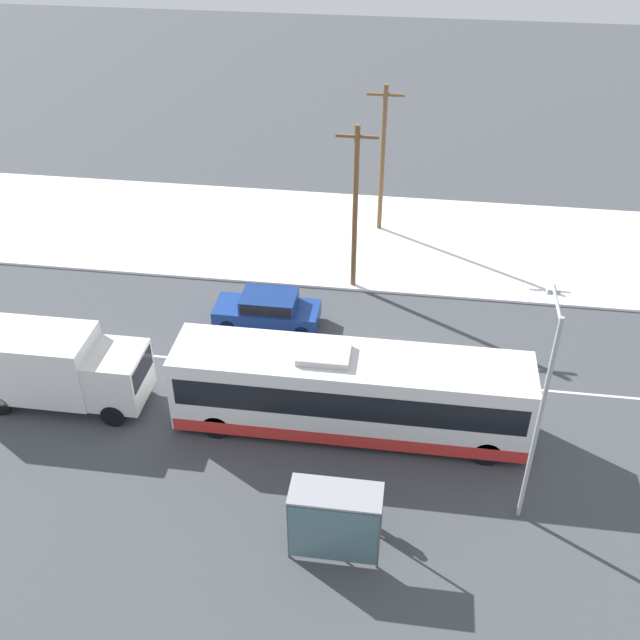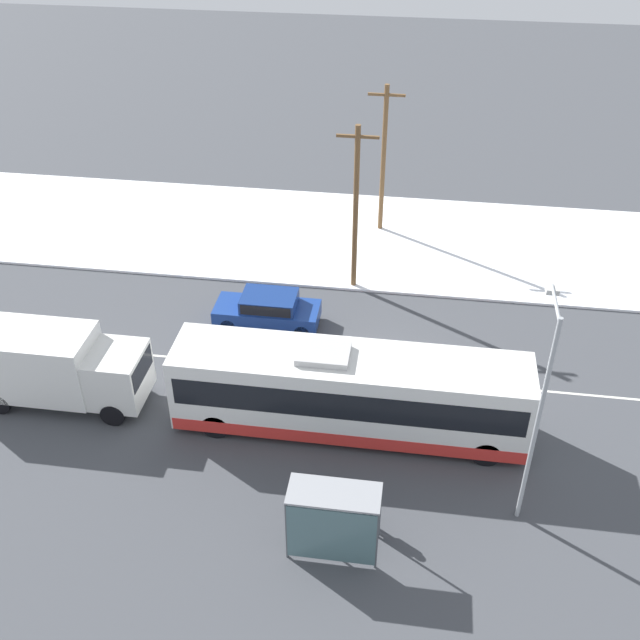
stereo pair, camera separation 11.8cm
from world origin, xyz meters
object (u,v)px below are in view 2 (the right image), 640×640
object	(u,v)px
bus_shelter	(333,517)
utility_pole_roadside	(356,207)
city_bus	(350,392)
streetlamp	(541,393)
box_truck	(50,364)
pedestrian_at_stop	(368,503)
utility_pole_snowlot	(383,158)
sedan_car	(268,309)

from	to	relation	value
bus_shelter	utility_pole_roadside	xyz separation A→B (m)	(-1.00, 15.17, 2.42)
city_bus	streetlamp	world-z (taller)	streetlamp
bus_shelter	box_truck	bearing A→B (deg)	153.64
pedestrian_at_stop	utility_pole_snowlot	bearing A→B (deg)	93.37
city_bus	utility_pole_snowlot	xyz separation A→B (m)	(-0.08, 15.36, 2.39)
city_bus	pedestrian_at_stop	xyz separation A→B (m)	(1.09, -4.32, -0.69)
sedan_car	streetlamp	xyz separation A→B (m)	(9.95, -8.85, 3.95)
box_truck	utility_pole_snowlot	size ratio (longest dim) A/B	0.88
box_truck	sedan_car	xyz separation A→B (m)	(6.94, 6.01, -0.86)
box_truck	pedestrian_at_stop	size ratio (longest dim) A/B	4.34
pedestrian_at_stop	utility_pole_roadside	distance (m)	14.36
box_truck	sedan_car	size ratio (longest dim) A/B	1.52
sedan_car	bus_shelter	distance (m)	12.39
city_bus	pedestrian_at_stop	distance (m)	4.51
sedan_car	utility_pole_roadside	world-z (taller)	utility_pole_roadside
box_truck	sedan_car	bearing A→B (deg)	40.87
box_truck	utility_pole_snowlot	distance (m)	19.09
utility_pole_roadside	utility_pole_snowlot	distance (m)	5.85
sedan_car	city_bus	bearing A→B (deg)	124.95
box_truck	streetlamp	bearing A→B (deg)	-9.57
streetlamp	utility_pole_snowlot	distance (m)	19.17
sedan_car	utility_pole_roadside	distance (m)	5.88
city_bus	sedan_car	world-z (taller)	city_bus
box_truck	utility_pole_roadside	xyz separation A→B (m)	(10.26, 9.59, 2.42)
bus_shelter	utility_pole_snowlot	xyz separation A→B (m)	(-0.22, 20.98, 2.37)
city_bus	utility_pole_snowlot	bearing A→B (deg)	90.28
pedestrian_at_stop	streetlamp	size ratio (longest dim) A/B	0.21
utility_pole_roadside	city_bus	bearing A→B (deg)	-84.86
utility_pole_roadside	utility_pole_snowlot	xyz separation A→B (m)	(0.78, 5.80, -0.05)
city_bus	streetlamp	xyz separation A→B (m)	(5.78, -2.89, 3.11)
pedestrian_at_stop	utility_pole_roadside	bearing A→B (deg)	97.97
pedestrian_at_stop	utility_pole_snowlot	xyz separation A→B (m)	(-1.16, 19.68, 3.08)
box_truck	utility_pole_snowlot	bearing A→B (deg)	54.36
sedan_car	utility_pole_snowlot	distance (m)	10.74
streetlamp	utility_pole_roadside	distance (m)	14.12
sedan_car	pedestrian_at_stop	distance (m)	11.56
pedestrian_at_stop	bus_shelter	xyz separation A→B (m)	(-0.94, -1.29, 0.71)
sedan_car	streetlamp	distance (m)	13.89
utility_pole_snowlot	utility_pole_roadside	bearing A→B (deg)	-97.69
sedan_car	utility_pole_roadside	xyz separation A→B (m)	(3.31, 3.59, 3.28)
utility_pole_snowlot	box_truck	bearing A→B (deg)	-125.64
city_bus	utility_pole_roadside	bearing A→B (deg)	95.14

